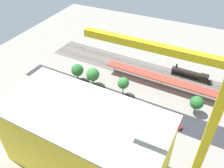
% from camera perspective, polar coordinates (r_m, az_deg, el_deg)
% --- Properties ---
extents(ground_plane, '(155.29, 155.29, 0.00)m').
position_cam_1_polar(ground_plane, '(85.78, 6.44, -4.24)').
color(ground_plane, gray).
rests_on(ground_plane, ground).
extents(rail_bed, '(97.68, 19.23, 0.01)m').
position_cam_1_polar(rail_bed, '(100.55, 10.27, 2.52)').
color(rail_bed, '#665E54').
rests_on(rail_bed, ground).
extents(street_asphalt, '(97.41, 14.32, 0.01)m').
position_cam_1_polar(street_asphalt, '(83.80, 5.77, -5.40)').
color(street_asphalt, '#2D2D33').
rests_on(street_asphalt, ground).
extents(track_rails, '(96.92, 12.81, 0.12)m').
position_cam_1_polar(track_rails, '(100.45, 10.28, 2.60)').
color(track_rails, '#9E9EA8').
rests_on(track_rails, ground).
extents(platform_canopy_near, '(46.59, 6.56, 4.26)m').
position_cam_1_polar(platform_canopy_near, '(91.33, 12.12, 1.31)').
color(platform_canopy_near, '#C63D2D').
rests_on(platform_canopy_near, ground).
extents(locomotive, '(16.32, 3.35, 4.85)m').
position_cam_1_polar(locomotive, '(100.40, 18.80, 2.03)').
color(locomotive, black).
rests_on(locomotive, ground).
extents(parked_car_0, '(4.41, 1.91, 1.74)m').
position_cam_1_polar(parked_car_0, '(78.65, 14.97, -9.68)').
color(parked_car_0, black).
rests_on(parked_car_0, ground).
extents(parked_car_1, '(4.26, 2.09, 1.74)m').
position_cam_1_polar(parked_car_1, '(79.53, 9.89, -8.04)').
color(parked_car_1, black).
rests_on(parked_car_1, ground).
extents(parked_car_2, '(4.58, 2.09, 1.73)m').
position_cam_1_polar(parked_car_2, '(81.30, 4.51, -6.21)').
color(parked_car_2, black).
rests_on(parked_car_2, ground).
extents(parked_car_3, '(4.32, 1.98, 1.57)m').
position_cam_1_polar(parked_car_3, '(83.61, -0.84, -4.64)').
color(parked_car_3, black).
rests_on(parked_car_3, ground).
extents(parked_car_4, '(4.87, 2.04, 1.74)m').
position_cam_1_polar(parked_car_4, '(86.70, -6.36, -3.01)').
color(parked_car_4, black).
rests_on(parked_car_4, ground).
extents(parked_car_5, '(4.80, 2.34, 1.78)m').
position_cam_1_polar(parked_car_5, '(90.47, -10.16, -1.41)').
color(parked_car_5, black).
rests_on(parked_car_5, ground).
extents(parked_car_6, '(4.49, 2.16, 1.72)m').
position_cam_1_polar(parked_car_6, '(94.81, -14.61, -0.08)').
color(parked_car_6, black).
rests_on(parked_car_6, ground).
extents(construction_building, '(41.32, 21.34, 19.14)m').
position_cam_1_polar(construction_building, '(61.32, -6.57, -13.41)').
color(construction_building, yellow).
rests_on(construction_building, ground).
extents(construction_roof_slab, '(41.95, 21.97, 0.40)m').
position_cam_1_polar(construction_roof_slab, '(54.09, -7.30, -6.91)').
color(construction_roof_slab, '#B7B2A8').
rests_on(construction_roof_slab, construction_building).
extents(tower_crane, '(28.37, 3.60, 41.43)m').
position_cam_1_polar(tower_crane, '(44.18, 18.80, -12.45)').
color(tower_crane, gray).
rests_on(tower_crane, ground).
extents(box_truck_0, '(9.92, 2.69, 3.26)m').
position_cam_1_polar(box_truck_0, '(74.34, 7.34, -10.94)').
color(box_truck_0, black).
rests_on(box_truck_0, ground).
extents(box_truck_1, '(9.78, 2.36, 3.16)m').
position_cam_1_polar(box_truck_1, '(75.15, 4.03, -9.99)').
color(box_truck_1, black).
rests_on(box_truck_1, ground).
extents(box_truck_2, '(9.91, 3.04, 3.30)m').
position_cam_1_polar(box_truck_2, '(73.03, 9.34, -12.36)').
color(box_truck_2, black).
rests_on(box_truck_2, ground).
extents(street_tree_0, '(4.86, 4.86, 7.11)m').
position_cam_1_polar(street_tree_0, '(93.80, -8.41, 3.36)').
color(street_tree_0, brown).
rests_on(street_tree_0, ground).
extents(street_tree_1, '(4.52, 4.52, 6.70)m').
position_cam_1_polar(street_tree_1, '(83.12, 19.90, -4.30)').
color(street_tree_1, brown).
rests_on(street_tree_1, ground).
extents(street_tree_2, '(5.19, 5.19, 7.38)m').
position_cam_1_polar(street_tree_2, '(90.48, -4.70, 2.31)').
color(street_tree_2, brown).
rests_on(street_tree_2, ground).
extents(street_tree_3, '(4.31, 4.31, 7.39)m').
position_cam_1_polar(street_tree_3, '(85.21, 2.75, 0.23)').
color(street_tree_3, brown).
rests_on(street_tree_3, ground).
extents(traffic_light, '(0.50, 0.36, 7.27)m').
position_cam_1_polar(traffic_light, '(78.06, 2.99, -4.39)').
color(traffic_light, '#333333').
rests_on(traffic_light, ground).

